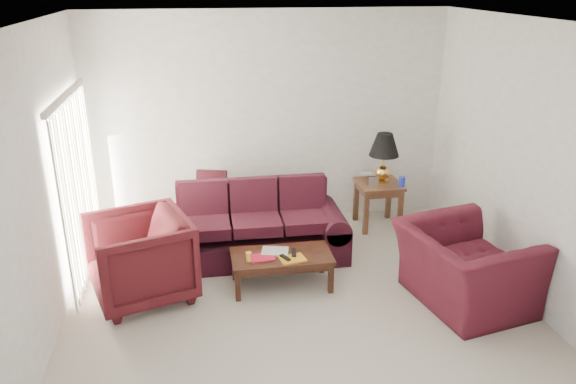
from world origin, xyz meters
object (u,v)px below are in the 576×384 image
Objects in this scene: armchair_left at (140,258)px; coffee_table at (282,270)px; armchair_right at (465,267)px; end_table at (378,204)px; floor_lamp at (122,191)px; sofa at (256,224)px.

armchair_left is 0.92× the size of coffee_table.
armchair_right is 2.04m from coffee_table.
armchair_right reaches higher than coffee_table.
end_table is 3.53m from floor_lamp.
floor_lamp is at bearing 174.34° from armchair_left.
coffee_table is (-1.62, -1.45, -0.13)m from end_table.
floor_lamp is 1.31× the size of coffee_table.
armchair_right is 1.15× the size of coffee_table.
armchair_left is (-1.36, -0.74, 0.02)m from sofa.
end_table is at bearing -3.90° from armchair_right.
floor_lamp is at bearing 126.03° from coffee_table.
coffee_table is at bearing -138.08° from end_table.
armchair_left is 0.80× the size of armchair_right.
sofa is at bearing 100.45° from armchair_left.
sofa is 0.84m from coffee_table.
floor_lamp is 4.36m from armchair_right.
armchair_left is 1.60m from coffee_table.
armchair_left is (-3.20, -1.43, 0.15)m from end_table.
armchair_left is at bearing 162.34° from coffee_table.
floor_lamp is at bearing -179.71° from end_table.
armchair_right is at bearing -28.93° from floor_lamp.
sofa is at bearing 44.13° from armchair_right.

